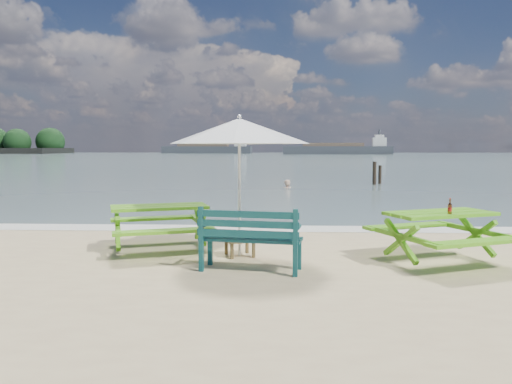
{
  "coord_description": "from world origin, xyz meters",
  "views": [
    {
      "loc": [
        -0.0,
        -6.83,
        1.89
      ],
      "look_at": [
        -0.42,
        3.0,
        1.0
      ],
      "focal_mm": 35.0,
      "sensor_mm": 36.0,
      "label": 1
    }
  ],
  "objects_px": {
    "side_table": "(240,247)",
    "beer_bottle": "(450,209)",
    "swimmer": "(287,197)",
    "patio_umbrella": "(239,131)",
    "picnic_table_right": "(440,238)",
    "picnic_table_left": "(160,229)",
    "park_bench": "(251,251)"
  },
  "relations": [
    {
      "from": "side_table",
      "to": "beer_bottle",
      "type": "relative_size",
      "value": 2.49
    },
    {
      "from": "beer_bottle",
      "to": "swimmer",
      "type": "xyz_separation_m",
      "value": [
        -2.28,
        15.39,
        -1.38
      ]
    },
    {
      "from": "patio_umbrella",
      "to": "picnic_table_right",
      "type": "bearing_deg",
      "value": -5.49
    },
    {
      "from": "picnic_table_left",
      "to": "swimmer",
      "type": "bearing_deg",
      "value": 79.7
    },
    {
      "from": "picnic_table_right",
      "to": "side_table",
      "type": "xyz_separation_m",
      "value": [
        -3.32,
        0.32,
        -0.24
      ]
    },
    {
      "from": "park_bench",
      "to": "picnic_table_right",
      "type": "bearing_deg",
      "value": 12.67
    },
    {
      "from": "picnic_table_left",
      "to": "swimmer",
      "type": "xyz_separation_m",
      "value": [
        2.61,
        14.36,
        -0.86
      ]
    },
    {
      "from": "park_bench",
      "to": "beer_bottle",
      "type": "distance_m",
      "value": 3.23
    },
    {
      "from": "picnic_table_right",
      "to": "beer_bottle",
      "type": "bearing_deg",
      "value": -76.92
    },
    {
      "from": "picnic_table_left",
      "to": "beer_bottle",
      "type": "xyz_separation_m",
      "value": [
        4.89,
        -1.03,
        0.52
      ]
    },
    {
      "from": "park_bench",
      "to": "swimmer",
      "type": "relative_size",
      "value": 0.97
    },
    {
      "from": "patio_umbrella",
      "to": "beer_bottle",
      "type": "xyz_separation_m",
      "value": [
        3.38,
        -0.57,
        -1.25
      ]
    },
    {
      "from": "side_table",
      "to": "swimmer",
      "type": "distance_m",
      "value": 14.88
    },
    {
      "from": "picnic_table_left",
      "to": "park_bench",
      "type": "bearing_deg",
      "value": -40.07
    },
    {
      "from": "picnic_table_left",
      "to": "picnic_table_right",
      "type": "distance_m",
      "value": 4.89
    },
    {
      "from": "park_bench",
      "to": "picnic_table_left",
      "type": "bearing_deg",
      "value": 139.93
    },
    {
      "from": "picnic_table_left",
      "to": "patio_umbrella",
      "type": "bearing_deg",
      "value": -17.08
    },
    {
      "from": "side_table",
      "to": "swimmer",
      "type": "bearing_deg",
      "value": 85.75
    },
    {
      "from": "picnic_table_right",
      "to": "beer_bottle",
      "type": "distance_m",
      "value": 0.58
    },
    {
      "from": "picnic_table_right",
      "to": "park_bench",
      "type": "relative_size",
      "value": 1.52
    },
    {
      "from": "picnic_table_right",
      "to": "swimmer",
      "type": "height_order",
      "value": "picnic_table_right"
    },
    {
      "from": "park_bench",
      "to": "beer_bottle",
      "type": "relative_size",
      "value": 6.5
    },
    {
      "from": "patio_umbrella",
      "to": "side_table",
      "type": "bearing_deg",
      "value": -90.0
    },
    {
      "from": "beer_bottle",
      "to": "swimmer",
      "type": "height_order",
      "value": "beer_bottle"
    },
    {
      "from": "swimmer",
      "to": "beer_bottle",
      "type": "bearing_deg",
      "value": -81.59
    },
    {
      "from": "patio_umbrella",
      "to": "swimmer",
      "type": "distance_m",
      "value": 15.1
    },
    {
      "from": "park_bench",
      "to": "patio_umbrella",
      "type": "distance_m",
      "value": 2.14
    },
    {
      "from": "picnic_table_right",
      "to": "swimmer",
      "type": "distance_m",
      "value": 15.33
    },
    {
      "from": "picnic_table_left",
      "to": "swimmer",
      "type": "distance_m",
      "value": 14.62
    },
    {
      "from": "patio_umbrella",
      "to": "swimmer",
      "type": "xyz_separation_m",
      "value": [
        1.1,
        14.82,
        -2.63
      ]
    },
    {
      "from": "side_table",
      "to": "picnic_table_right",
      "type": "bearing_deg",
      "value": -5.49
    },
    {
      "from": "patio_umbrella",
      "to": "picnic_table_left",
      "type": "bearing_deg",
      "value": 162.92
    }
  ]
}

